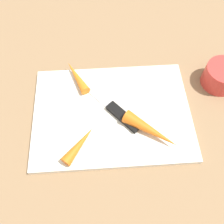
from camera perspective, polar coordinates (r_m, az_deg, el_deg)
ground_plane at (r=0.57m, az=0.00°, el=-0.59°), size 1.40×1.40×0.00m
cutting_board at (r=0.57m, az=0.00°, el=-0.30°), size 0.36×0.26×0.01m
knife at (r=0.56m, az=1.68°, el=-0.32°), size 0.15×0.16×0.01m
carrot_shortest at (r=0.52m, az=-7.58°, el=-7.52°), size 0.08×0.09×0.02m
carrot_medium at (r=0.61m, az=-8.20°, el=8.15°), size 0.06×0.10×0.02m
carrot_longest at (r=0.53m, az=8.92°, el=-4.21°), size 0.12×0.10×0.03m
small_bowl at (r=0.66m, az=24.08°, el=7.64°), size 0.09×0.09×0.05m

